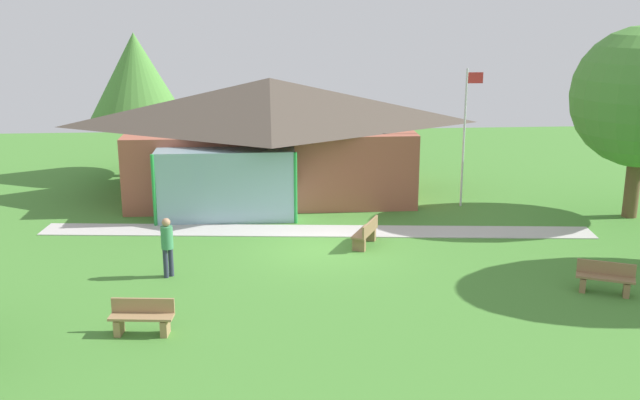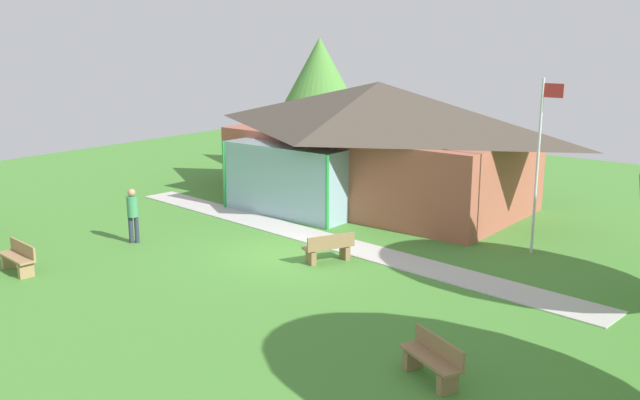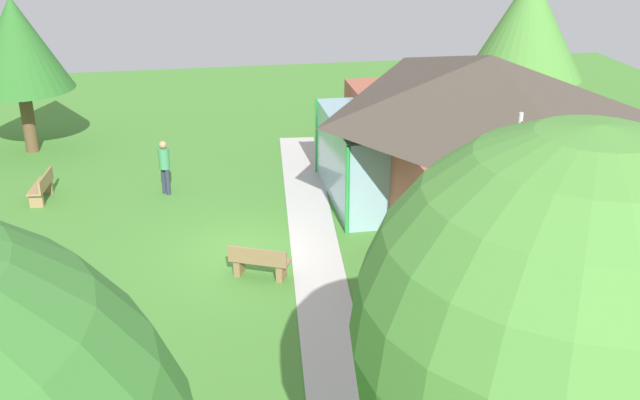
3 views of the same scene
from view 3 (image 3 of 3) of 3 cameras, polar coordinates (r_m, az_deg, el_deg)
ground_plane at (r=20.29m, az=-5.30°, el=-3.84°), size 44.00×44.00×0.00m
pavilion at (r=22.27m, az=11.83°, el=4.95°), size 11.85×7.70×4.67m
footpath at (r=20.47m, az=-0.41°, el=-3.43°), size 18.73×3.09×0.03m
flagpole at (r=15.00m, az=14.05°, el=-2.21°), size 0.64×0.08×5.21m
bench_rear_near_path at (r=18.80m, az=-4.58°, el=-4.71°), size 1.03×1.55×0.84m
bench_front_left at (r=24.78m, az=-20.11°, el=0.88°), size 1.54×0.59×0.84m
visitor_strolling_lawn at (r=24.00m, az=-11.59°, el=2.73°), size 0.34×0.34×1.74m
tree_east_hedge at (r=9.07m, az=18.17°, el=-9.78°), size 4.93×4.93×6.82m
tree_lawn_corner at (r=28.69m, az=-21.80°, el=10.79°), size 3.58×3.58×5.53m
tree_behind_pavilion_left at (r=28.40m, az=15.32°, el=12.51°), size 4.11×4.11×6.27m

